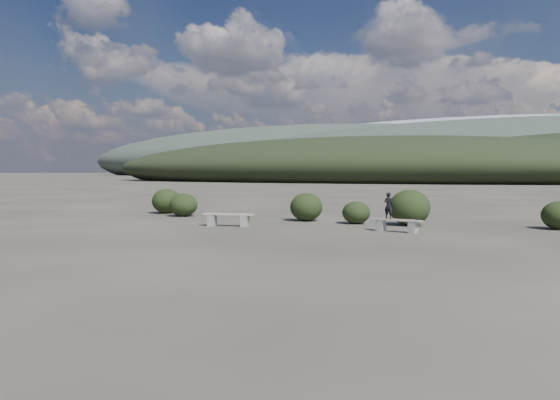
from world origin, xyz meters
The scene contains 11 objects.
ground centered at (0.00, 0.00, 0.00)m, with size 1200.00×1200.00×0.00m, color #312D26.
bench_left centered at (-2.26, 5.15, 0.28)m, with size 1.91×0.80×0.47m.
bench_right centered at (3.69, 5.92, 0.26)m, with size 1.72×0.65×0.42m.
seated_person centered at (3.40, 5.97, 0.86)m, with size 0.32×0.21×0.88m, color black.
shrub_a centered at (-6.34, 8.10, 0.51)m, with size 1.25×1.25×1.02m, color black.
shrub_b centered at (-0.55, 8.36, 0.56)m, with size 1.31×1.31×1.13m, color black.
shrub_c centered at (1.62, 8.09, 0.43)m, with size 1.07×1.07×0.85m, color black.
shrub_d centered at (3.59, 8.29, 0.66)m, with size 1.51×1.51×1.32m, color black.
shrub_e centered at (8.53, 9.10, 0.49)m, with size 1.17×1.17×0.98m, color black.
shrub_f centered at (-8.09, 9.21, 0.59)m, with size 1.39×1.39×1.18m, color black.
mountain_ridges centered at (-7.48, 339.06, 10.84)m, with size 500.00×400.00×56.00m.
Camera 1 is at (7.89, -11.81, 1.99)m, focal length 35.00 mm.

